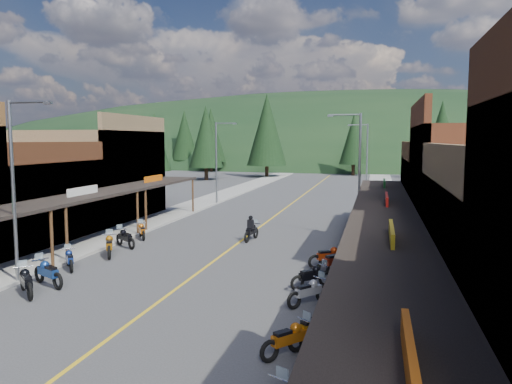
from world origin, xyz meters
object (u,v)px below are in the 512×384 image
Objects in this scene: pine_7 at (184,135)px; rider_on_bike at (251,230)px; streetlight_3 at (366,157)px; pine_1 at (211,135)px; streetlight_0 at (16,183)px; shop_west_2 at (11,201)px; bike_west_9 at (142,230)px; pine_0 at (118,139)px; bike_west_4 at (26,280)px; bike_west_5 at (48,271)px; streetlight_2 at (357,169)px; bike_west_7 at (109,244)px; pine_8 at (155,142)px; bike_east_5 at (309,290)px; bike_east_3 at (289,337)px; bike_east_4 at (316,326)px; shop_east_2 at (495,198)px; streetlight_1 at (218,159)px; pedestrian_east_b at (381,222)px; pine_11 at (484,132)px; pine_3 at (354,139)px; bike_east_7 at (336,260)px; pine_10 at (206,137)px; pine_2 at (267,130)px; bike_east_8 at (329,255)px; bike_west_6 at (69,258)px; pedestrian_east_a at (375,255)px; pine_9 at (506,139)px; pine_4 at (442,134)px; shop_west_3 at (95,175)px; bike_west_8 at (125,237)px.

rider_on_bike is at bearing -65.16° from pine_7.
pine_1 is at bearing 127.73° from streetlight_3.
streetlight_0 and streetlight_3 have the same top height.
bike_west_9 is at bearing 20.59° from shop_west_2.
pine_0 is 4.87× the size of bike_west_4.
streetlight_3 is 38.31m from bike_west_5.
streetlight_2 reaches higher than bike_west_7.
pine_0 is 0.88× the size of pine_7.
bike_east_5 is at bearing -58.81° from pine_8.
bike_west_5 is 12.20m from bike_east_3.
bike_east_5 is at bearing -65.24° from pine_7.
bike_east_4 is (13.45, -3.52, -3.82)m from streetlight_0.
bike_east_3 is at bearing -84.37° from bike_west_5.
shop_east_2 is 1.09× the size of pine_8.
streetlight_1 reaches higher than bike_west_4.
bike_west_7 is 1.46× the size of pedestrian_east_b.
pine_11 reaches higher than pedestrian_east_b.
bike_east_7 is (2.40, -66.90, -5.83)m from pine_3.
pine_10 reaches higher than shop_west_2.
streetlight_1 is 0.80× the size of pine_8.
pine_2 is 53.97m from rider_on_bike.
pine_7 is at bearing 174.02° from bike_east_8.
bike_west_7 reaches higher than bike_east_5.
pine_1 is 6.10× the size of bike_east_3.
streetlight_0 is 4.08× the size of bike_west_6.
bike_west_4 is 13.60m from bike_east_7.
bike_west_9 is at bearing 66.79° from bike_west_7.
streetlight_1 reaches higher than bike_west_6.
pine_0 reaches higher than streetlight_1.
bike_east_4 is at bearing -29.49° from bike_east_8.
streetlight_2 is at bearing 123.97° from bike_east_5.
pedestrian_east_a is (1.80, -0.48, 0.45)m from bike_east_7.
pine_11 reaches higher than pine_8.
bike_west_9 is at bearing -66.23° from pine_8.
streetlight_2 is 0.65× the size of pine_11.
streetlight_1 is at bearing 57.84° from bike_west_9.
pine_10 reaches higher than bike_east_5.
pine_9 is at bearing -126.54° from pedestrian_east_b.
pine_4 reaches higher than pine_9.
bike_west_5 is 5.68m from bike_west_7.
pine_9 is 4.69× the size of bike_west_5.
pine_0 is at bearing 115.92° from streetlight_0.
shop_west_3 is 12.47m from bike_west_8.
rider_on_bike is (-6.36, -2.41, -3.80)m from streetlight_2.
bike_east_4 is (12.63, -11.41, 0.01)m from bike_west_8.
pine_0 is 0.88× the size of pine_4.
pine_7 is at bearing 60.26° from pine_0.
pine_1 is at bearing 75.52° from bike_west_7.
pine_0 is (-46.95, 32.00, 2.02)m from streetlight_3.
pine_3 is 57.51m from pedestrian_east_b.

